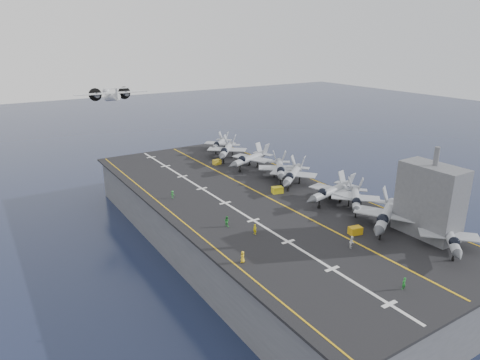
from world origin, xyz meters
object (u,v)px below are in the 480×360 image
island_superstructure (431,192)px  transport_plane (112,97)px  fighter_jet_0 (450,236)px  tow_cart_a (355,231)px

island_superstructure → transport_plane: transport_plane is taller
fighter_jet_0 → tow_cart_a: size_ratio=6.64×
island_superstructure → tow_cart_a: 13.49m
fighter_jet_0 → island_superstructure: bearing=73.1°
tow_cart_a → transport_plane: transport_plane is taller
tow_cart_a → fighter_jet_0: bearing=-54.6°
fighter_jet_0 → transport_plane: 92.66m
island_superstructure → tow_cart_a: island_superstructure is taller
island_superstructure → tow_cart_a: size_ratio=6.35×
tow_cart_a → island_superstructure: bearing=-32.7°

